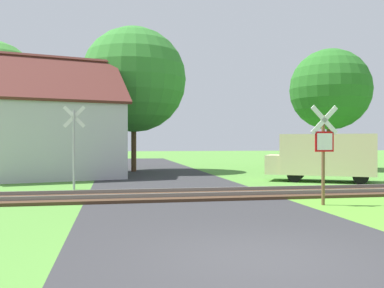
% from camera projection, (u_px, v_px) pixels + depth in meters
% --- Properties ---
extents(ground_plane, '(160.00, 160.00, 0.00)m').
position_uv_depth(ground_plane, '(262.00, 259.00, 6.81)').
color(ground_plane, '#4C8433').
extents(road_asphalt, '(6.46, 80.00, 0.01)m').
position_uv_depth(road_asphalt, '(229.00, 233.00, 8.78)').
color(road_asphalt, '#2D2D30').
rests_on(road_asphalt, ground).
extents(rail_track, '(60.00, 2.60, 0.22)m').
position_uv_depth(rail_track, '(183.00, 195.00, 14.59)').
color(rail_track, '#422D1E').
rests_on(rail_track, ground).
extents(stop_sign_near, '(0.88, 0.16, 2.96)m').
position_uv_depth(stop_sign_near, '(324.00, 148.00, 12.63)').
color(stop_sign_near, brown).
rests_on(stop_sign_near, ground).
extents(crossing_sign_far, '(0.88, 0.15, 3.31)m').
position_uv_depth(crossing_sign_far, '(74.00, 141.00, 16.79)').
color(crossing_sign_far, '#9E9EA5').
rests_on(crossing_sign_far, ground).
extents(house, '(9.24, 8.47, 6.51)m').
position_uv_depth(house, '(43.00, 137.00, 22.71)').
color(house, '#B7B7BC').
rests_on(house, ground).
extents(tree_center, '(6.63, 6.63, 9.13)m').
position_uv_depth(tree_center, '(134.00, 80.00, 27.04)').
color(tree_center, '#513823').
rests_on(tree_center, ground).
extents(tree_far, '(5.46, 5.46, 8.17)m').
position_uv_depth(tree_far, '(330.00, 90.00, 28.93)').
color(tree_far, '#513823').
rests_on(tree_far, ground).
extents(mail_truck, '(5.18, 4.02, 2.24)m').
position_uv_depth(mail_truck, '(323.00, 155.00, 20.12)').
color(mail_truck, beige).
rests_on(mail_truck, ground).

